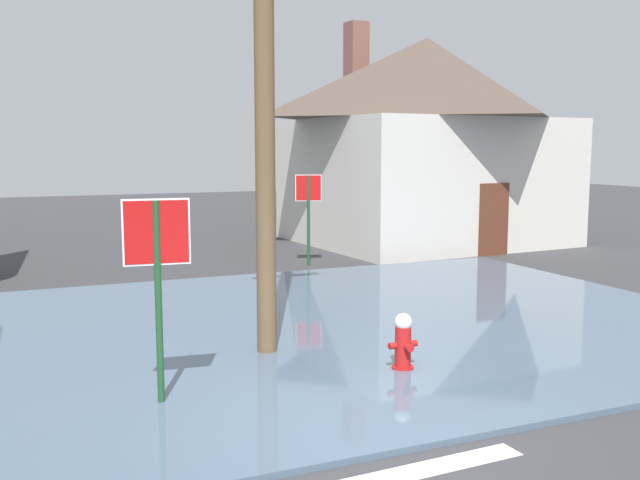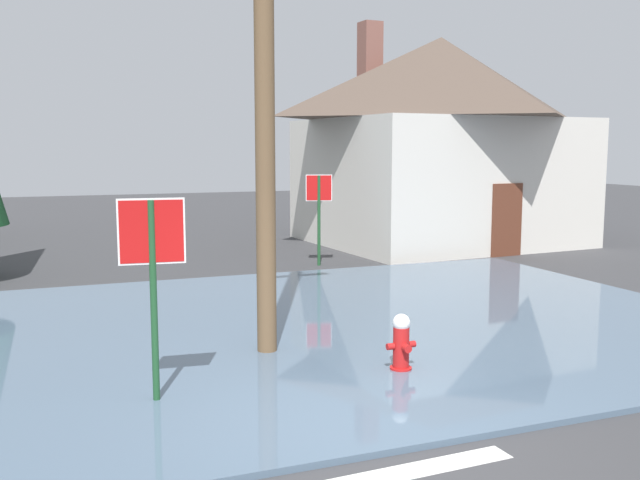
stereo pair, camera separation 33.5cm
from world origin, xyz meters
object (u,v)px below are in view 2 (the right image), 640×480
house (439,137)px  stop_sign_far (319,202)px  utility_pole (264,43)px  stop_sign_near (152,259)px  fire_hydrant (401,345)px

house → stop_sign_far: bearing=-151.2°
utility_pole → stop_sign_far: 8.41m
stop_sign_near → house: bearing=47.3°
fire_hydrant → utility_pole: utility_pole is taller
utility_pole → stop_sign_far: size_ratio=3.67×
stop_sign_near → utility_pole: size_ratio=0.29×
fire_hydrant → utility_pole: bearing=133.2°
stop_sign_far → stop_sign_near: bearing=-122.1°
stop_sign_near → fire_hydrant: (3.18, -0.01, -1.33)m
stop_sign_near → utility_pole: 3.53m
fire_hydrant → stop_sign_far: size_ratio=0.35×
stop_sign_near → stop_sign_far: 10.10m
utility_pole → stop_sign_near: bearing=-140.8°
stop_sign_near → fire_hydrant: 3.45m
stop_sign_far → house: 6.06m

